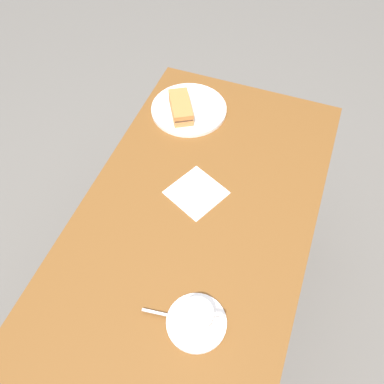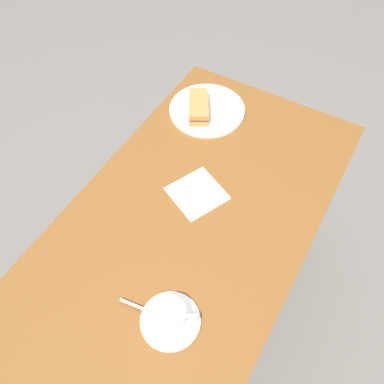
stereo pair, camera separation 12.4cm
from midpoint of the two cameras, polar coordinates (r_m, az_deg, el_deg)
ground_plane at (r=1.89m, az=-2.06°, el=-16.69°), size 6.00×6.00×0.00m
dining_table at (r=1.30m, az=-2.91°, el=-7.12°), size 1.32×0.69×0.75m
sandwich_plate at (r=1.51m, az=-2.81°, el=11.24°), size 0.27×0.27×0.01m
sandwich_front at (r=1.48m, az=-4.00°, el=11.47°), size 0.16×0.13×0.05m
coffee_saucer at (r=1.08m, az=-2.81°, el=-17.84°), size 0.15×0.15×0.01m
coffee_cup at (r=1.04m, az=-2.79°, el=-17.16°), size 0.08×0.11×0.07m
spoon at (r=1.09m, az=-6.86°, el=-16.79°), size 0.03×0.10×0.01m
napkin at (r=1.27m, az=-2.19°, el=-0.29°), size 0.20×0.20×0.00m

